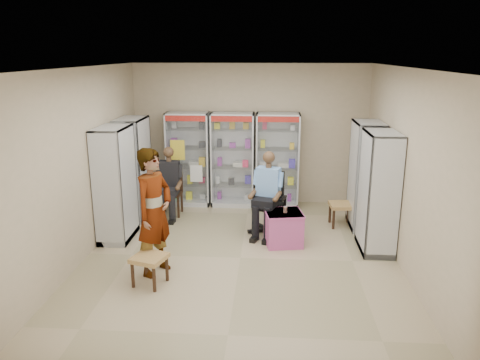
# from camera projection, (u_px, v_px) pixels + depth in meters

# --- Properties ---
(floor) EXTENTS (6.00, 6.00, 0.00)m
(floor) POSITION_uv_depth(u_px,v_px,m) (240.00, 258.00, 7.57)
(floor) COLOR tan
(floor) RESTS_ON ground
(room_shell) EXTENTS (5.02, 6.02, 3.01)m
(room_shell) POSITION_uv_depth(u_px,v_px,m) (240.00, 138.00, 7.05)
(room_shell) COLOR #BFAB8E
(room_shell) RESTS_ON ground
(cabinet_back_left) EXTENTS (0.90, 0.50, 2.00)m
(cabinet_back_left) POSITION_uv_depth(u_px,v_px,m) (189.00, 159.00, 10.02)
(cabinet_back_left) COLOR silver
(cabinet_back_left) RESTS_ON floor
(cabinet_back_mid) EXTENTS (0.90, 0.50, 2.00)m
(cabinet_back_mid) POSITION_uv_depth(u_px,v_px,m) (233.00, 160.00, 9.96)
(cabinet_back_mid) COLOR silver
(cabinet_back_mid) RESTS_ON floor
(cabinet_back_right) EXTENTS (0.90, 0.50, 2.00)m
(cabinet_back_right) POSITION_uv_depth(u_px,v_px,m) (277.00, 161.00, 9.89)
(cabinet_back_right) COLOR #A5A6AC
(cabinet_back_right) RESTS_ON floor
(cabinet_right_far) EXTENTS (0.90, 0.50, 2.00)m
(cabinet_right_far) POSITION_uv_depth(u_px,v_px,m) (366.00, 175.00, 8.70)
(cabinet_right_far) COLOR #9E9FA5
(cabinet_right_far) RESTS_ON floor
(cabinet_right_near) EXTENTS (0.90, 0.50, 2.00)m
(cabinet_right_near) POSITION_uv_depth(u_px,v_px,m) (378.00, 193.00, 7.64)
(cabinet_right_near) COLOR silver
(cabinet_right_near) RESTS_ON floor
(cabinet_left_far) EXTENTS (0.90, 0.50, 2.00)m
(cabinet_left_far) POSITION_uv_depth(u_px,v_px,m) (134.00, 169.00, 9.19)
(cabinet_left_far) COLOR silver
(cabinet_left_far) RESTS_ON floor
(cabinet_left_near) EXTENTS (0.90, 0.50, 2.00)m
(cabinet_left_near) POSITION_uv_depth(u_px,v_px,m) (115.00, 184.00, 8.13)
(cabinet_left_near) COLOR #ACAEB4
(cabinet_left_near) RESTS_ON floor
(wooden_chair) EXTENTS (0.42, 0.42, 0.94)m
(wooden_chair) POSITION_uv_depth(u_px,v_px,m) (171.00, 192.00, 9.47)
(wooden_chair) COLOR #321F13
(wooden_chair) RESTS_ON floor
(seated_customer) EXTENTS (0.44, 0.60, 1.34)m
(seated_customer) POSITION_uv_depth(u_px,v_px,m) (170.00, 184.00, 9.37)
(seated_customer) COLOR black
(seated_customer) RESTS_ON floor
(office_chair) EXTENTS (0.77, 0.77, 1.13)m
(office_chair) POSITION_uv_depth(u_px,v_px,m) (268.00, 203.00, 8.52)
(office_chair) COLOR black
(office_chair) RESTS_ON floor
(seated_shopkeeper) EXTENTS (0.64, 0.77, 1.44)m
(seated_shopkeeper) POSITION_uv_depth(u_px,v_px,m) (269.00, 196.00, 8.43)
(seated_shopkeeper) COLOR #719EE1
(seated_shopkeeper) RESTS_ON floor
(pink_trunk) EXTENTS (0.69, 0.67, 0.58)m
(pink_trunk) POSITION_uv_depth(u_px,v_px,m) (283.00, 228.00, 8.06)
(pink_trunk) COLOR #9E3F7D
(pink_trunk) RESTS_ON floor
(tea_glass) EXTENTS (0.07, 0.07, 0.10)m
(tea_glass) POSITION_uv_depth(u_px,v_px,m) (285.00, 210.00, 7.95)
(tea_glass) COLOR #5E2808
(tea_glass) RESTS_ON pink_trunk
(woven_stool_a) EXTENTS (0.48, 0.48, 0.44)m
(woven_stool_a) POSITION_uv_depth(u_px,v_px,m) (341.00, 215.00, 8.92)
(woven_stool_a) COLOR #A47E45
(woven_stool_a) RESTS_ON floor
(woven_stool_b) EXTENTS (0.55, 0.55, 0.44)m
(woven_stool_b) POSITION_uv_depth(u_px,v_px,m) (150.00, 270.00, 6.67)
(woven_stool_b) COLOR #B07F4A
(woven_stool_b) RESTS_ON floor
(standing_man) EXTENTS (0.71, 0.82, 1.91)m
(standing_man) POSITION_uv_depth(u_px,v_px,m) (154.00, 212.00, 6.85)
(standing_man) COLOR gray
(standing_man) RESTS_ON floor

